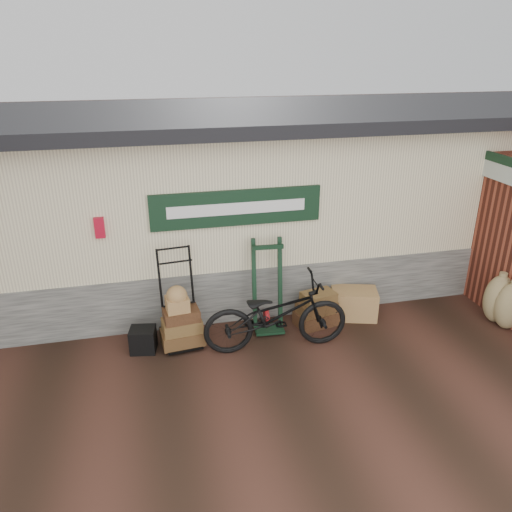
{
  "coord_description": "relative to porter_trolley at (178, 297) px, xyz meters",
  "views": [
    {
      "loc": [
        -1.65,
        -6.08,
        4.18
      ],
      "look_at": [
        -0.02,
        0.9,
        1.17
      ],
      "focal_mm": 35.0,
      "sensor_mm": 36.0,
      "label": 1
    }
  ],
  "objects": [
    {
      "name": "ground",
      "position": [
        1.28,
        -0.58,
        -0.76
      ],
      "size": [
        80.0,
        80.0,
        0.0
      ],
      "primitive_type": "plane",
      "color": "black",
      "rests_on": "ground"
    },
    {
      "name": "station_building",
      "position": [
        1.27,
        2.16,
        0.86
      ],
      "size": [
        14.4,
        4.1,
        3.2
      ],
      "color": "#4C4C47",
      "rests_on": "ground"
    },
    {
      "name": "brick_outbuilding",
      "position": [
        5.98,
        0.61,
        0.55
      ],
      "size": [
        1.71,
        4.51,
        2.62
      ],
      "color": "maroon",
      "rests_on": "ground"
    },
    {
      "name": "porter_trolley",
      "position": [
        0.0,
        0.0,
        0.0
      ],
      "size": [
        0.81,
        0.64,
        1.52
      ],
      "primitive_type": null,
      "rotation": [
        0.0,
        0.0,
        0.1
      ],
      "color": "black",
      "rests_on": "ground"
    },
    {
      "name": "green_barrow",
      "position": [
        1.4,
        0.1,
        -0.02
      ],
      "size": [
        0.56,
        0.49,
        1.48
      ],
      "primitive_type": null,
      "rotation": [
        0.0,
        0.0,
        -0.07
      ],
      "color": "black",
      "rests_on": "ground"
    },
    {
      "name": "suitcase_stack",
      "position": [
        2.19,
        0.01,
        -0.47
      ],
      "size": [
        0.73,
        0.54,
        0.58
      ],
      "primitive_type": null,
      "rotation": [
        0.0,
        0.0,
        0.22
      ],
      "color": "#3A2212",
      "rests_on": "ground"
    },
    {
      "name": "wicker_hamper",
      "position": [
        2.88,
        0.12,
        -0.52
      ],
      "size": [
        0.84,
        0.67,
        0.48
      ],
      "primitive_type": "cube",
      "rotation": [
        0.0,
        0.0,
        -0.29
      ],
      "color": "#9B613E",
      "rests_on": "ground"
    },
    {
      "name": "black_trunk",
      "position": [
        -0.56,
        -0.13,
        -0.57
      ],
      "size": [
        0.42,
        0.38,
        0.37
      ],
      "primitive_type": "cube",
      "rotation": [
        0.0,
        0.0,
        -0.18
      ],
      "color": "black",
      "rests_on": "ground"
    },
    {
      "name": "bicycle",
      "position": [
        1.37,
        -0.5,
        -0.13
      ],
      "size": [
        0.84,
        2.18,
        1.25
      ],
      "primitive_type": "imported",
      "rotation": [
        0.0,
        0.0,
        1.53
      ],
      "color": "black",
      "rests_on": "ground"
    },
    {
      "name": "burlap_sack_left",
      "position": [
        5.09,
        -0.56,
        -0.35
      ],
      "size": [
        0.61,
        0.56,
        0.82
      ],
      "primitive_type": "ellipsoid",
      "rotation": [
        0.0,
        0.0,
        0.28
      ],
      "color": "olive",
      "rests_on": "ground"
    },
    {
      "name": "burlap_sack_right",
      "position": [
        5.13,
        -0.8,
        -0.36
      ],
      "size": [
        0.53,
        0.45,
        0.79
      ],
      "primitive_type": "ellipsoid",
      "rotation": [
        0.0,
        0.0,
        -0.08
      ],
      "color": "olive",
      "rests_on": "ground"
    }
  ]
}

